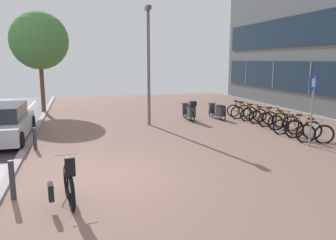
{
  "coord_description": "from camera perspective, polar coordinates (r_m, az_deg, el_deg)",
  "views": [
    {
      "loc": [
        -0.62,
        -8.38,
        3.01
      ],
      "look_at": [
        1.91,
        0.69,
        1.3
      ],
      "focal_mm": 35.33,
      "sensor_mm": 36.0,
      "label": 1
    }
  ],
  "objects": [
    {
      "name": "bicycle_rack_02",
      "position": [
        14.41,
        20.0,
        -1.06
      ],
      "size": [
        1.21,
        0.5,
        0.92
      ],
      "color": "black",
      "rests_on": "ground"
    },
    {
      "name": "bicycle_rack_04",
      "position": [
        15.77,
        17.66,
        0.1
      ],
      "size": [
        1.34,
        0.56,
        0.99
      ],
      "color": "black",
      "rests_on": "ground"
    },
    {
      "name": "bicycle_rack_07",
      "position": [
        17.55,
        12.9,
        1.29
      ],
      "size": [
        1.27,
        0.59,
        0.96
      ],
      "color": "black",
      "rests_on": "ground"
    },
    {
      "name": "ground",
      "position": [
        9.15,
        -1.78,
        -9.07
      ],
      "size": [
        21.0,
        40.0,
        0.13
      ],
      "color": "#352B33"
    },
    {
      "name": "bicycle_rack_03",
      "position": [
        15.18,
        19.28,
        -0.42
      ],
      "size": [
        1.19,
        0.71,
        0.96
      ],
      "color": "black",
      "rests_on": "ground"
    },
    {
      "name": "bollard_far",
      "position": [
        12.14,
        -21.99,
        -2.99
      ],
      "size": [
        0.12,
        0.12,
        0.75
      ],
      "color": "#38383D",
      "rests_on": "ground"
    },
    {
      "name": "bicycle_foreground",
      "position": [
        7.41,
        -16.93,
        -10.73
      ],
      "size": [
        0.62,
        1.47,
        1.14
      ],
      "color": "black",
      "rests_on": "ground"
    },
    {
      "name": "bicycle_rack_01",
      "position": [
        13.89,
        22.25,
        -1.48
      ],
      "size": [
        1.22,
        0.81,
        1.02
      ],
      "color": "black",
      "rests_on": "ground"
    },
    {
      "name": "street_tree",
      "position": [
        20.52,
        -21.33,
        12.62
      ],
      "size": [
        3.24,
        3.24,
        5.71
      ],
      "color": "brown",
      "rests_on": "ground"
    },
    {
      "name": "bicycle_rack_06",
      "position": [
        16.96,
        14.5,
        0.9
      ],
      "size": [
        1.23,
        0.59,
        0.95
      ],
      "color": "black",
      "rests_on": "ground"
    },
    {
      "name": "bollard_near",
      "position": [
        8.04,
        -25.29,
        -9.36
      ],
      "size": [
        0.12,
        0.12,
        0.88
      ],
      "color": "#38383D",
      "rests_on": "ground"
    },
    {
      "name": "parked_car_near",
      "position": [
        14.07,
        -26.72,
        -0.47
      ],
      "size": [
        1.92,
        4.41,
        1.35
      ],
      "color": "silver",
      "rests_on": "ground"
    },
    {
      "name": "bicycle_rack_05",
      "position": [
        16.36,
        16.0,
        0.46
      ],
      "size": [
        1.14,
        0.73,
        0.92
      ],
      "color": "black",
      "rests_on": "ground"
    },
    {
      "name": "parking_sign",
      "position": [
        12.53,
        23.65,
        2.64
      ],
      "size": [
        0.4,
        0.07,
        2.47
      ],
      "color": "gray",
      "rests_on": "ground"
    },
    {
      "name": "bicycle_rack_00",
      "position": [
        13.28,
        23.99,
        -2.15
      ],
      "size": [
        1.25,
        0.68,
        1.0
      ],
      "color": "black",
      "rests_on": "ground"
    },
    {
      "name": "lamp_post",
      "position": [
        15.32,
        -3.37,
        10.28
      ],
      "size": [
        0.2,
        0.52,
        5.38
      ],
      "color": "slate",
      "rests_on": "ground"
    },
    {
      "name": "bicycle_rack_08",
      "position": [
        18.26,
        12.13,
        1.64
      ],
      "size": [
        1.19,
        0.6,
        0.94
      ],
      "color": "black",
      "rests_on": "ground"
    },
    {
      "name": "scooter_mid",
      "position": [
        16.61,
        3.82,
        1.51
      ],
      "size": [
        0.52,
        1.76,
        1.07
      ],
      "color": "black",
      "rests_on": "ground"
    },
    {
      "name": "scooter_near",
      "position": [
        17.19,
        8.72,
        1.45
      ],
      "size": [
        0.53,
        1.75,
        0.78
      ],
      "color": "black",
      "rests_on": "ground"
    }
  ]
}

